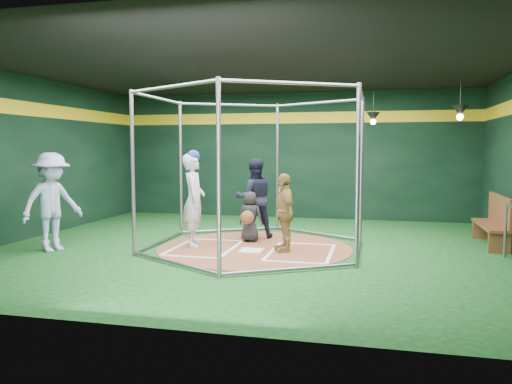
% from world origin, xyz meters
% --- Properties ---
extents(room_shell, '(10.10, 9.10, 3.53)m').
position_xyz_m(room_shell, '(0.00, 0.01, 1.75)').
color(room_shell, '#0D3A11').
rests_on(room_shell, ground).
extents(clay_disc, '(3.80, 3.80, 0.01)m').
position_xyz_m(clay_disc, '(0.00, 0.00, 0.01)').
color(clay_disc, brown).
rests_on(clay_disc, ground).
extents(home_plate, '(0.43, 0.43, 0.01)m').
position_xyz_m(home_plate, '(0.00, -0.30, 0.02)').
color(home_plate, white).
rests_on(home_plate, clay_disc).
extents(batter_box_left, '(1.17, 1.77, 0.01)m').
position_xyz_m(batter_box_left, '(-0.95, -0.25, 0.02)').
color(batter_box_left, white).
rests_on(batter_box_left, clay_disc).
extents(batter_box_right, '(1.17, 1.77, 0.01)m').
position_xyz_m(batter_box_right, '(0.95, -0.25, 0.02)').
color(batter_box_right, white).
rests_on(batter_box_right, clay_disc).
extents(batting_cage, '(4.05, 4.67, 3.00)m').
position_xyz_m(batting_cage, '(-0.00, -0.00, 1.50)').
color(batting_cage, gray).
rests_on(batting_cage, ground).
extents(pendant_lamp_near, '(0.34, 0.34, 0.90)m').
position_xyz_m(pendant_lamp_near, '(2.20, 3.60, 2.74)').
color(pendant_lamp_near, black).
rests_on(pendant_lamp_near, room_shell).
extents(pendant_lamp_far, '(0.34, 0.34, 0.90)m').
position_xyz_m(pendant_lamp_far, '(4.00, 2.00, 2.74)').
color(pendant_lamp_far, black).
rests_on(pendant_lamp_far, room_shell).
extents(batter_figure, '(0.60, 0.76, 1.91)m').
position_xyz_m(batter_figure, '(-1.23, -0.08, 0.96)').
color(batter_figure, silver).
rests_on(batter_figure, clay_disc).
extents(visitor_leopard, '(0.71, 0.93, 1.47)m').
position_xyz_m(visitor_leopard, '(0.61, -0.17, 0.75)').
color(visitor_leopard, tan).
rests_on(visitor_leopard, clay_disc).
extents(catcher_figure, '(0.54, 0.58, 1.05)m').
position_xyz_m(catcher_figure, '(-0.25, 0.61, 0.54)').
color(catcher_figure, black).
rests_on(catcher_figure, clay_disc).
extents(umpire, '(1.03, 0.93, 1.73)m').
position_xyz_m(umpire, '(-0.27, 1.08, 0.88)').
color(umpire, black).
rests_on(umpire, clay_disc).
extents(bystander_blue, '(1.13, 1.39, 1.88)m').
position_xyz_m(bystander_blue, '(-3.70, -1.12, 0.94)').
color(bystander_blue, '#9DB0D0').
rests_on(bystander_blue, ground).
extents(dugout_bench, '(0.41, 1.75, 1.02)m').
position_xyz_m(dugout_bench, '(4.63, 1.37, 0.52)').
color(dugout_bench, brown).
rests_on(dugout_bench, ground).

